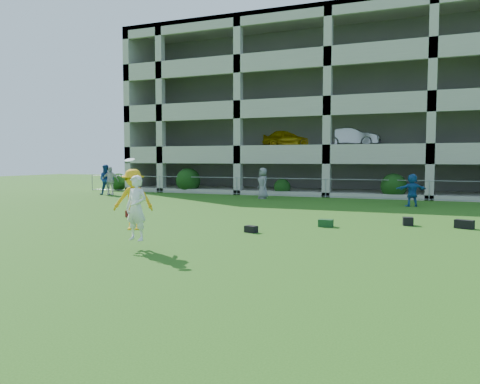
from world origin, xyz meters
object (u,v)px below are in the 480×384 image
at_px(bystander_a, 107,180).
at_px(bystander_c, 263,183).
at_px(frisbee_contest, 134,202).
at_px(crate_d, 408,221).
at_px(parking_garage, 349,113).
at_px(bystander_b, 110,181).
at_px(bystander_d, 412,190).

distance_m(bystander_a, bystander_c, 10.73).
distance_m(bystander_a, frisbee_contest, 19.81).
bearing_deg(crate_d, parking_garage, 104.86).
distance_m(bystander_c, crate_d, 12.40).
bearing_deg(parking_garage, bystander_b, -138.94).
height_order(crate_d, parking_garage, parking_garage).
bearing_deg(bystander_a, bystander_d, -27.91).
relative_size(bystander_c, frisbee_contest, 0.88).
bearing_deg(bystander_b, bystander_a, 175.13).
relative_size(bystander_c, crate_d, 5.36).
height_order(crate_d, frisbee_contest, frisbee_contest).
xyz_separation_m(bystander_d, frisbee_contest, (-6.48, -14.75, 0.43)).
distance_m(bystander_a, parking_garage, 19.17).
bearing_deg(bystander_d, crate_d, 66.81).
bearing_deg(parking_garage, bystander_d, -67.56).
height_order(bystander_a, bystander_b, bystander_a).
xyz_separation_m(bystander_c, parking_garage, (3.33, 11.02, 5.08)).
height_order(bystander_b, bystander_c, bystander_b).
bearing_deg(bystander_d, bystander_b, -25.58).
relative_size(bystander_c, parking_garage, 0.06).
bearing_deg(parking_garage, bystander_a, -139.16).
height_order(bystander_a, bystander_c, bystander_a).
xyz_separation_m(frisbee_contest, parking_garage, (1.30, 27.30, 4.76)).
relative_size(crate_d, parking_garage, 0.01).
distance_m(bystander_b, frisbee_contest, 19.75).
xyz_separation_m(bystander_c, crate_d, (8.61, -8.89, -0.79)).
distance_m(bystander_b, bystander_d, 18.98).
height_order(bystander_b, parking_garage, parking_garage).
distance_m(bystander_b, bystander_c, 10.51).
bearing_deg(bystander_a, bystander_b, -3.41).
distance_m(bystander_b, parking_garage, 18.98).
bearing_deg(bystander_b, bystander_d, -29.67).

